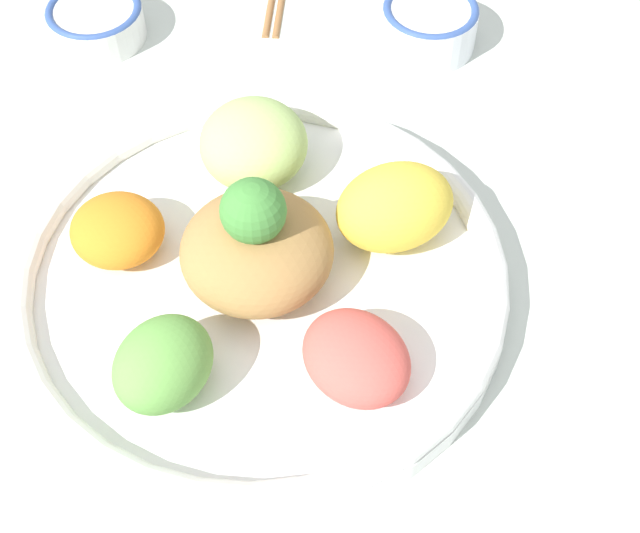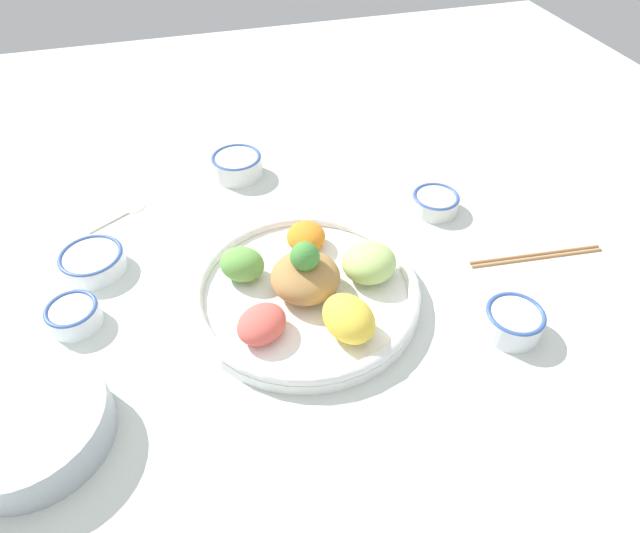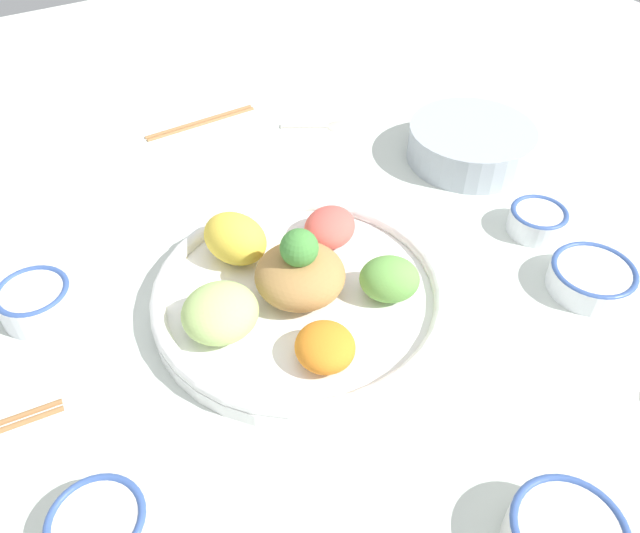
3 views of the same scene
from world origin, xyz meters
name	(u,v)px [view 3 (image 3 of 3)]	position (x,y,z in m)	size (l,w,h in m)	color
ground_plane	(329,306)	(0.00, 0.00, 0.00)	(2.40, 2.40, 0.00)	silver
salad_platter	(297,288)	(0.03, -0.02, 0.03)	(0.37, 0.37, 0.12)	white
sauce_bowl_red	(538,220)	(-0.33, 0.03, 0.02)	(0.08, 0.08, 0.04)	white
sauce_bowl_dark	(35,300)	(0.32, -0.18, 0.02)	(0.09, 0.09, 0.04)	white
rice_bowl_plain	(592,277)	(-0.31, 0.15, 0.02)	(0.11, 0.11, 0.04)	white
sauce_bowl_far	(99,526)	(0.33, 0.14, 0.02)	(0.09, 0.09, 0.04)	white
side_serving_bowl	(471,142)	(-0.37, -0.17, 0.03)	(0.20, 0.20, 0.06)	#A8B2BC
chopsticks_pair_near	(201,121)	(-0.04, -0.50, 0.00)	(0.21, 0.02, 0.01)	#9E6B3D
serving_spoon_extra	(329,125)	(-0.23, -0.37, 0.00)	(0.13, 0.09, 0.01)	beige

